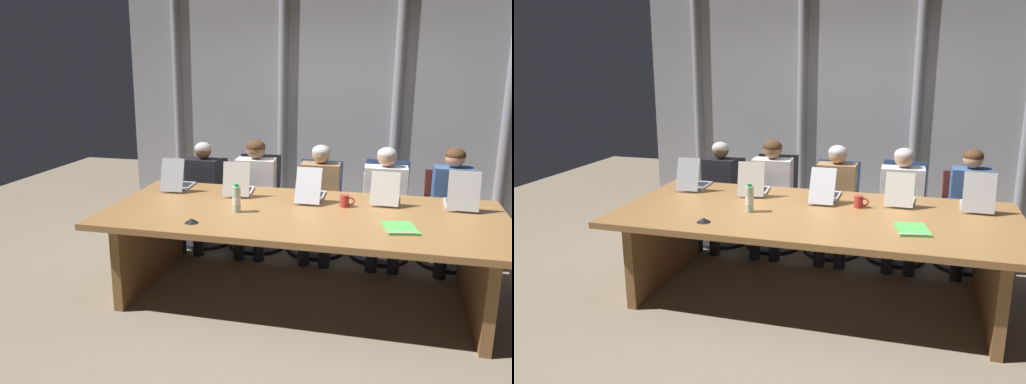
# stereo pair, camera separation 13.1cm
# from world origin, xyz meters

# --- Properties ---
(ground_plane) EXTENTS (10.50, 10.50, 0.00)m
(ground_plane) POSITION_xyz_m (0.00, 0.00, 0.00)
(ground_plane) COLOR #7F705B
(conference_table) EXTENTS (3.22, 1.48, 0.75)m
(conference_table) POSITION_xyz_m (0.00, 0.00, 0.59)
(conference_table) COLOR olive
(conference_table) RESTS_ON ground_plane
(curtain_backdrop) EXTENTS (5.25, 0.17, 3.02)m
(curtain_backdrop) POSITION_xyz_m (0.00, 2.34, 1.51)
(curtain_backdrop) COLOR #9999A0
(curtain_backdrop) RESTS_ON ground_plane
(laptop_left_end) EXTENTS (0.24, 0.44, 0.31)m
(laptop_left_end) POSITION_xyz_m (-1.28, 0.47, 0.81)
(laptop_left_end) COLOR #A8ADB7
(laptop_left_end) RESTS_ON conference_table
(laptop_left_mid) EXTENTS (0.29, 0.44, 0.32)m
(laptop_left_mid) POSITION_xyz_m (-0.66, 0.44, 0.81)
(laptop_left_mid) COLOR beige
(laptop_left_mid) RESTS_ON conference_table
(laptop_center) EXTENTS (0.22, 0.50, 0.31)m
(laptop_center) POSITION_xyz_m (0.01, 0.42, 0.81)
(laptop_center) COLOR #BCBCC1
(laptop_center) RESTS_ON conference_table
(laptop_right_mid) EXTENTS (0.25, 0.40, 0.30)m
(laptop_right_mid) POSITION_xyz_m (0.65, 0.44, 0.81)
(laptop_right_mid) COLOR beige
(laptop_right_mid) RESTS_ON conference_table
(laptop_right_end) EXTENTS (0.26, 0.42, 0.34)m
(laptop_right_end) POSITION_xyz_m (1.27, 0.44, 0.81)
(laptop_right_end) COLOR #BCBCC1
(laptop_right_end) RESTS_ON conference_table
(office_chair_left_end) EXTENTS (0.60, 0.60, 0.90)m
(office_chair_left_end) POSITION_xyz_m (-1.25, 1.13, 0.33)
(office_chair_left_end) COLOR black
(office_chair_left_end) RESTS_ON ground_plane
(office_chair_left_mid) EXTENTS (0.60, 0.60, 0.96)m
(office_chair_left_mid) POSITION_xyz_m (-0.65, 1.14, 0.35)
(office_chair_left_mid) COLOR black
(office_chair_left_mid) RESTS_ON ground_plane
(office_chair_center) EXTENTS (0.60, 0.60, 0.93)m
(office_chair_center) POSITION_xyz_m (-0.02, 1.14, 0.34)
(office_chair_center) COLOR navy
(office_chair_center) RESTS_ON ground_plane
(office_chair_right_mid) EXTENTS (0.60, 0.61, 0.96)m
(office_chair_right_mid) POSITION_xyz_m (0.64, 1.14, 0.35)
(office_chair_right_mid) COLOR navy
(office_chair_right_mid) RESTS_ON ground_plane
(office_chair_right_end) EXTENTS (0.60, 0.60, 0.89)m
(office_chair_right_end) POSITION_xyz_m (1.28, 1.13, 0.33)
(office_chair_right_end) COLOR #511E19
(office_chair_right_end) RESTS_ON ground_plane
(person_left_end) EXTENTS (0.39, 0.57, 1.11)m
(person_left_end) POSITION_xyz_m (-1.24, 0.97, 0.62)
(person_left_end) COLOR black
(person_left_end) RESTS_ON ground_plane
(person_left_mid) EXTENTS (0.44, 0.56, 1.16)m
(person_left_mid) POSITION_xyz_m (-0.65, 0.98, 0.65)
(person_left_mid) COLOR silver
(person_left_mid) RESTS_ON ground_plane
(person_center) EXTENTS (0.40, 0.55, 1.13)m
(person_center) POSITION_xyz_m (0.01, 0.98, 0.63)
(person_center) COLOR olive
(person_center) RESTS_ON ground_plane
(person_right_mid) EXTENTS (0.43, 0.56, 1.13)m
(person_right_mid) POSITION_xyz_m (0.65, 0.98, 0.64)
(person_right_mid) COLOR silver
(person_right_mid) RESTS_ON ground_plane
(person_right_end) EXTENTS (0.37, 0.55, 1.15)m
(person_right_end) POSITION_xyz_m (1.27, 0.98, 0.64)
(person_right_end) COLOR #335184
(person_right_end) RESTS_ON ground_plane
(water_bottle_primary) EXTENTS (0.07, 0.07, 0.23)m
(water_bottle_primary) POSITION_xyz_m (-0.52, -0.14, 0.86)
(water_bottle_primary) COLOR #ADD1B2
(water_bottle_primary) RESTS_ON conference_table
(coffee_mug_near) EXTENTS (0.13, 0.08, 0.10)m
(coffee_mug_near) POSITION_xyz_m (0.33, 0.23, 0.80)
(coffee_mug_near) COLOR #B2332D
(coffee_mug_near) RESTS_ON conference_table
(conference_mic_left_side) EXTENTS (0.11, 0.11, 0.03)m
(conference_mic_left_side) POSITION_xyz_m (-0.77, -0.50, 0.77)
(conference_mic_left_side) COLOR black
(conference_mic_left_side) RESTS_ON conference_table
(spiral_notepad) EXTENTS (0.28, 0.34, 0.03)m
(spiral_notepad) POSITION_xyz_m (0.77, -0.27, 0.76)
(spiral_notepad) COLOR #4CB74C
(spiral_notepad) RESTS_ON conference_table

